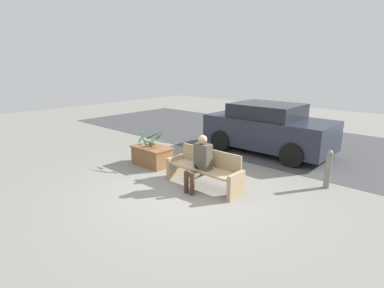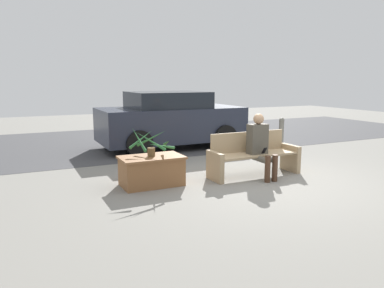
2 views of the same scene
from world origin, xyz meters
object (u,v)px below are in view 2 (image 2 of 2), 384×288
(potted_plant, at_px, (152,143))
(parked_car, at_px, (170,120))
(bench, at_px, (253,155))
(planter_box, at_px, (152,170))
(person_seated, at_px, (260,144))
(bollard_post, at_px, (281,134))

(potted_plant, height_order, parked_car, parked_car)
(bench, bearing_deg, planter_box, 175.17)
(parked_car, bearing_deg, person_seated, -84.83)
(bench, distance_m, parked_car, 3.51)
(person_seated, relative_size, potted_plant, 1.61)
(bench, distance_m, bollard_post, 2.73)
(planter_box, height_order, parked_car, parked_car)
(person_seated, bearing_deg, planter_box, 169.78)
(bench, relative_size, person_seated, 1.52)
(person_seated, distance_m, bollard_post, 2.85)
(planter_box, distance_m, parked_car, 3.75)
(potted_plant, xyz_separation_m, bollard_post, (4.12, 1.59, -0.29))
(person_seated, xyz_separation_m, potted_plant, (-2.04, 0.35, 0.10))
(person_seated, relative_size, planter_box, 1.10)
(person_seated, relative_size, bollard_post, 1.39)
(potted_plant, relative_size, parked_car, 0.20)
(bench, relative_size, planter_box, 1.68)
(planter_box, bearing_deg, parked_car, 62.56)
(planter_box, relative_size, potted_plant, 1.45)
(planter_box, xyz_separation_m, parked_car, (1.72, 3.30, 0.48))
(person_seated, distance_m, planter_box, 2.11)
(bench, xyz_separation_m, person_seated, (0.02, -0.20, 0.25))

